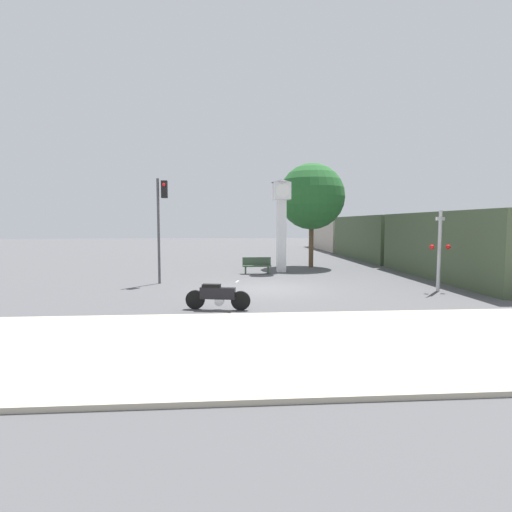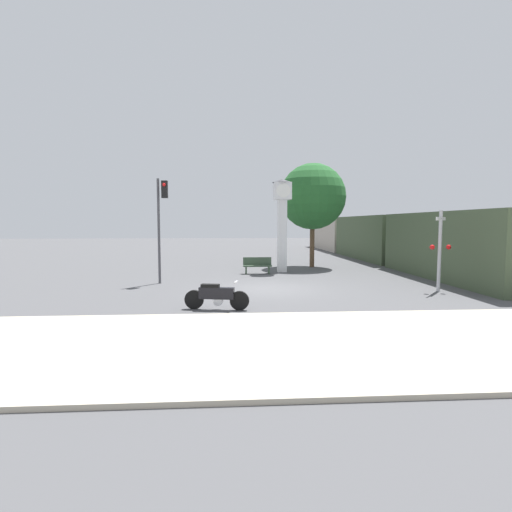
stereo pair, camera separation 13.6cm
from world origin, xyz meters
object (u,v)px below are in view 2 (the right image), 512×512
at_px(railroad_crossing_signal, 440,247).
at_px(street_tree, 313,197).
at_px(bench, 257,265).
at_px(clock_tower, 282,211).
at_px(traffic_light, 161,212).
at_px(motorcycle, 216,296).
at_px(freight_train, 372,238).

height_order(railroad_crossing_signal, street_tree, street_tree).
distance_m(railroad_crossing_signal, bench, 9.63).
bearing_deg(clock_tower, traffic_light, -146.35).
bearing_deg(motorcycle, clock_tower, 81.74).
bearing_deg(motorcycle, bench, 88.67).
distance_m(traffic_light, railroad_crossing_signal, 12.32).
distance_m(railroad_crossing_signal, street_tree, 10.47).
height_order(freight_train, bench, freight_train).
bearing_deg(motorcycle, street_tree, 76.02).
bearing_deg(freight_train, railroad_crossing_signal, -100.14).
relative_size(motorcycle, freight_train, 0.06).
relative_size(motorcycle, street_tree, 0.32).
height_order(motorcycle, railroad_crossing_signal, railroad_crossing_signal).
xyz_separation_m(motorcycle, bench, (2.00, 9.29, 0.03)).
distance_m(clock_tower, traffic_light, 7.47).
bearing_deg(freight_train, street_tree, -136.52).
distance_m(motorcycle, railroad_crossing_signal, 9.69).
bearing_deg(traffic_light, clock_tower, 33.65).
height_order(motorcycle, bench, motorcycle).
distance_m(freight_train, street_tree, 8.86).
distance_m(clock_tower, freight_train, 11.84).
distance_m(freight_train, traffic_light, 19.16).
distance_m(motorcycle, traffic_light, 7.17).
distance_m(clock_tower, bench, 3.48).
xyz_separation_m(freight_train, bench, (-9.87, -9.00, -1.21)).
bearing_deg(railroad_crossing_signal, traffic_light, 165.71).
height_order(traffic_light, bench, traffic_light).
distance_m(motorcycle, street_tree, 14.37).
bearing_deg(clock_tower, freight_train, 44.30).
bearing_deg(street_tree, clock_tower, -133.61).
xyz_separation_m(freight_train, street_tree, (-6.09, -5.78, 2.84)).
bearing_deg(freight_train, clock_tower, -135.70).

